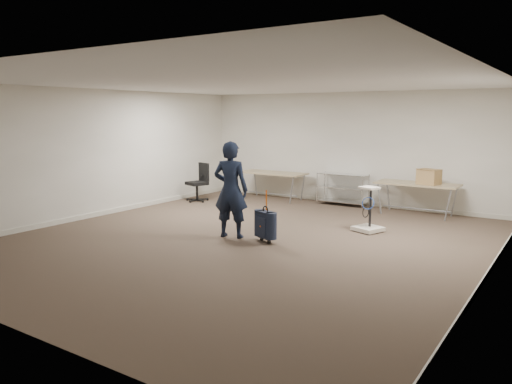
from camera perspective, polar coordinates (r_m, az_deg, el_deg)
The scene contains 10 objects.
ground at distance 9.09m, azimuth -0.97°, elevation -5.49°, with size 9.00×9.00×0.00m, color #403227.
room_shell at distance 10.22m, azimuth 3.43°, elevation -3.60°, with size 8.00×9.00×9.00m.
folding_table_left at distance 13.25m, azimuth 1.92°, elevation 2.05°, with size 1.80×0.75×0.73m.
folding_table_right at distance 11.73m, azimuth 17.93°, elevation 0.72°, with size 1.80×0.75×0.73m.
wire_shelf at distance 12.63m, azimuth 9.88°, elevation 0.49°, with size 1.22×0.47×0.80m.
person at distance 9.14m, azimuth -2.90°, elevation 0.27°, with size 0.65×0.43×1.78m, color black.
suitcase at distance 8.87m, azimuth 1.08°, elevation -3.74°, with size 0.39×0.31×0.94m.
office_chair at distance 13.14m, azimuth -6.60°, elevation 0.27°, with size 0.60×0.60×0.99m.
equipment_cart at distance 9.91m, azimuth 12.70°, elevation -3.13°, with size 0.62×0.62×0.88m.
cardboard_box at distance 11.60m, azimuth 19.15°, elevation 1.67°, with size 0.45×0.33×0.33m, color #A17F4B.
Camera 1 is at (4.99, -7.26, 2.26)m, focal length 35.00 mm.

